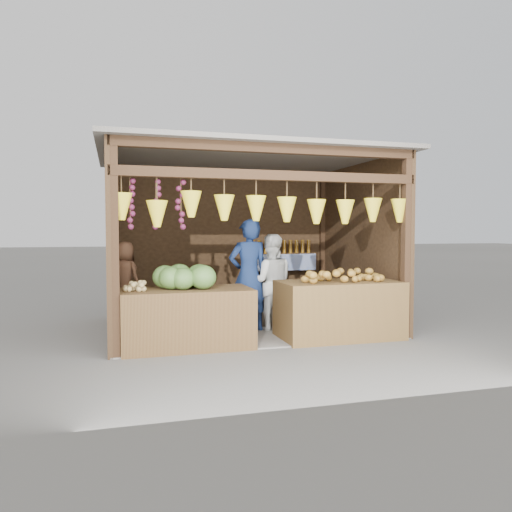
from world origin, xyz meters
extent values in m
plane|color=#514F49|center=(0.00, 0.00, 0.00)|extent=(80.00, 80.00, 0.00)
cube|color=slate|center=(0.00, 0.00, 0.01)|extent=(4.00, 3.00, 0.02)
cube|color=black|center=(0.00, 1.50, 1.30)|extent=(4.00, 0.06, 2.60)
cube|color=black|center=(-2.00, 0.00, 1.30)|extent=(0.06, 3.00, 2.60)
cube|color=black|center=(2.00, 0.00, 1.30)|extent=(0.06, 3.00, 2.60)
cube|color=#605B54|center=(0.00, 0.00, 2.63)|extent=(4.30, 3.30, 0.06)
cube|color=black|center=(-1.94, -1.44, 1.30)|extent=(0.11, 0.11, 2.60)
cube|color=black|center=(1.94, -1.44, 1.30)|extent=(0.11, 0.11, 2.60)
cube|color=black|center=(-1.94, 1.44, 1.30)|extent=(0.11, 0.11, 2.60)
cube|color=black|center=(1.94, 1.44, 1.30)|extent=(0.11, 0.11, 2.60)
cube|color=black|center=(0.00, -1.44, 2.20)|extent=(4.00, 0.12, 0.12)
cube|color=black|center=(0.00, -1.44, 2.54)|extent=(4.00, 0.12, 0.12)
cube|color=#382314|center=(1.05, 1.30, 1.05)|extent=(1.25, 0.30, 0.05)
cube|color=#382314|center=(0.47, 1.30, 0.53)|extent=(0.05, 0.28, 1.05)
cube|color=#382314|center=(1.64, 1.30, 0.53)|extent=(0.05, 0.28, 1.05)
cube|color=blue|center=(1.05, 1.14, 0.92)|extent=(1.25, 0.02, 0.30)
cube|color=#462917|center=(-1.05, -1.10, 0.38)|extent=(1.66, 0.85, 0.76)
cube|color=#533A1B|center=(1.08, -1.14, 0.40)|extent=(1.68, 0.85, 0.80)
cube|color=black|center=(-1.80, 0.10, 0.14)|extent=(0.29, 0.29, 0.28)
imported|color=#14254D|center=(-0.03, -0.37, 0.84)|extent=(0.64, 0.45, 1.67)
imported|color=silver|center=(0.32, -0.34, 0.72)|extent=(0.80, 0.68, 1.45)
imported|color=brown|center=(-1.80, 0.10, 0.81)|extent=(0.62, 0.60, 1.07)
camera|label=1|loc=(-1.94, -7.47, 1.51)|focal=35.00mm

